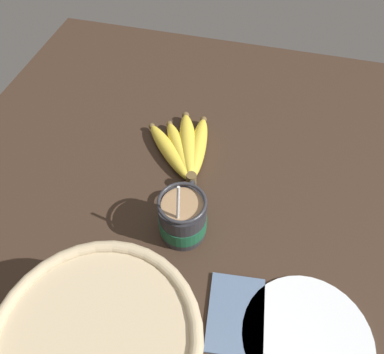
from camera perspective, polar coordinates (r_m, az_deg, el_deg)
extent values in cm
cube|color=#332319|center=(75.11, 0.51, -2.81)|extent=(107.96, 107.96, 2.52)
cylinder|color=#28282D|center=(65.75, -1.83, -6.30)|extent=(8.32, 8.32, 8.38)
cylinder|color=#195638|center=(66.53, -1.81, -6.72)|extent=(8.52, 8.52, 3.27)
torus|color=#28282D|center=(68.04, -0.69, -2.58)|extent=(5.38, 0.90, 5.38)
cylinder|color=#997551|center=(62.15, -1.93, -4.21)|extent=(7.12, 7.12, 0.40)
torus|color=#28282D|center=(61.43, -1.95, -3.76)|extent=(8.32, 8.32, 0.60)
cylinder|color=silver|center=(60.78, -2.62, -6.26)|extent=(2.95, 0.50, 14.01)
ellipsoid|color=silver|center=(67.36, -2.11, -8.52)|extent=(3.00, 2.00, 0.80)
cylinder|color=brown|center=(72.62, -0.10, -0.43)|extent=(2.00, 2.00, 3.00)
ellipsoid|color=gold|center=(79.40, 0.95, 4.56)|extent=(17.30, 5.05, 3.32)
sphere|color=brown|center=(85.37, 1.76, 8.72)|extent=(1.49, 1.49, 1.49)
ellipsoid|color=gold|center=(79.69, -0.59, 4.97)|extent=(18.34, 9.21, 3.65)
sphere|color=brown|center=(86.12, -0.97, 9.36)|extent=(1.64, 1.64, 1.64)
ellipsoid|color=gold|center=(79.05, -1.98, 4.17)|extent=(15.58, 11.11, 3.17)
sphere|color=brown|center=(84.60, -3.45, 8.08)|extent=(1.42, 1.42, 1.42)
ellipsoid|color=gold|center=(78.85, -3.48, 3.95)|extent=(14.57, 14.12, 3.20)
sphere|color=brown|center=(84.37, -6.14, 7.70)|extent=(1.44, 1.44, 1.44)
torus|color=tan|center=(46.34, -14.66, -22.77)|extent=(24.33, 24.33, 1.62)
cube|color=slate|center=(63.19, 6.71, -20.02)|extent=(13.45, 10.10, 0.60)
cylinder|color=silver|center=(64.20, 17.17, -22.45)|extent=(19.93, 19.93, 0.60)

